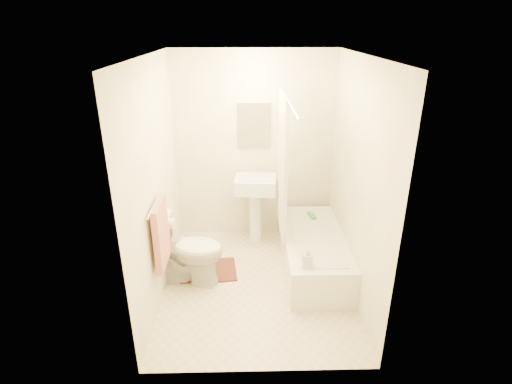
{
  "coord_description": "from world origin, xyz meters",
  "views": [
    {
      "loc": [
        -0.09,
        -3.66,
        2.67
      ],
      "look_at": [
        0.0,
        0.25,
        1.0
      ],
      "focal_mm": 28.0,
      "sensor_mm": 36.0,
      "label": 1
    }
  ],
  "objects_px": {
    "toilet": "(187,250)",
    "soap_bottle": "(307,257)",
    "bath_mat": "(209,271)",
    "bathtub": "(313,252)",
    "sink": "(255,207)"
  },
  "relations": [
    {
      "from": "sink",
      "to": "soap_bottle",
      "type": "relative_size",
      "value": 4.64
    },
    {
      "from": "bath_mat",
      "to": "soap_bottle",
      "type": "distance_m",
      "value": 1.3
    },
    {
      "from": "sink",
      "to": "bathtub",
      "type": "relative_size",
      "value": 0.63
    },
    {
      "from": "toilet",
      "to": "bathtub",
      "type": "relative_size",
      "value": 0.51
    },
    {
      "from": "toilet",
      "to": "bathtub",
      "type": "bearing_deg",
      "value": -72.92
    },
    {
      "from": "toilet",
      "to": "soap_bottle",
      "type": "bearing_deg",
      "value": -99.87
    },
    {
      "from": "soap_bottle",
      "to": "bathtub",
      "type": "bearing_deg",
      "value": 74.65
    },
    {
      "from": "sink",
      "to": "bathtub",
      "type": "distance_m",
      "value": 0.96
    },
    {
      "from": "toilet",
      "to": "soap_bottle",
      "type": "relative_size",
      "value": 3.75
    },
    {
      "from": "bathtub",
      "to": "soap_bottle",
      "type": "bearing_deg",
      "value": -105.35
    },
    {
      "from": "toilet",
      "to": "bath_mat",
      "type": "bearing_deg",
      "value": -43.63
    },
    {
      "from": "bath_mat",
      "to": "bathtub",
      "type": "bearing_deg",
      "value": 2.24
    },
    {
      "from": "toilet",
      "to": "bathtub",
      "type": "distance_m",
      "value": 1.44
    },
    {
      "from": "bathtub",
      "to": "bath_mat",
      "type": "xyz_separation_m",
      "value": [
        -1.21,
        -0.05,
        -0.21
      ]
    },
    {
      "from": "toilet",
      "to": "bath_mat",
      "type": "distance_m",
      "value": 0.45
    }
  ]
}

